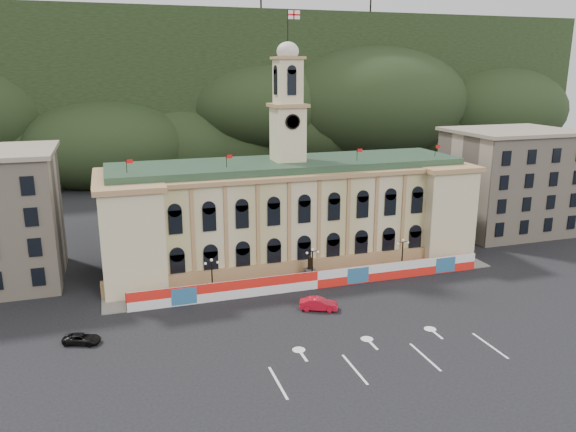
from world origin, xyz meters
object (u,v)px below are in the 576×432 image
object	(u,v)px
lamp_center	(312,262)
red_sedan	(319,304)
statue	(310,273)
black_suv	(82,339)

from	to	relation	value
lamp_center	red_sedan	size ratio (longest dim) A/B	1.03
statue	red_sedan	distance (m)	9.87
lamp_center	black_suv	size ratio (longest dim) A/B	1.16
lamp_center	black_suv	distance (m)	31.39
statue	lamp_center	world-z (taller)	lamp_center
statue	lamp_center	distance (m)	2.14
statue	red_sedan	size ratio (longest dim) A/B	0.74
black_suv	lamp_center	bearing A→B (deg)	-52.81
red_sedan	black_suv	size ratio (longest dim) A/B	1.13
lamp_center	red_sedan	world-z (taller)	lamp_center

